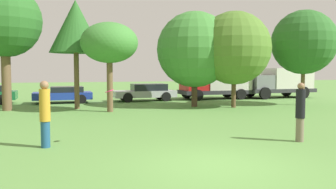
{
  "coord_description": "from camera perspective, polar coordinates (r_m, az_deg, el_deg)",
  "views": [
    {
      "loc": [
        -3.32,
        -7.45,
        2.22
      ],
      "look_at": [
        -0.19,
        3.53,
        1.43
      ],
      "focal_mm": 37.56,
      "sensor_mm": 36.0,
      "label": 1
    }
  ],
  "objects": [
    {
      "name": "ground_plane",
      "position": [
        8.45,
        7.97,
        -11.31
      ],
      "size": [
        120.0,
        120.0,
        0.0
      ],
      "primitive_type": "plane",
      "color": "#5B8E42"
    },
    {
      "name": "person_thrower",
      "position": [
        10.66,
        -19.34,
        -2.85
      ],
      "size": [
        0.3,
        0.3,
        1.92
      ],
      "rotation": [
        0.0,
        0.0,
        -0.17
      ],
      "color": "navy",
      "rests_on": "ground"
    },
    {
      "name": "person_catcher",
      "position": [
        11.65,
        20.67,
        -2.58
      ],
      "size": [
        0.29,
        0.29,
        1.84
      ],
      "rotation": [
        0.0,
        0.0,
        2.97
      ],
      "color": "#726651",
      "rests_on": "ground"
    },
    {
      "name": "frisbee",
      "position": [
        10.45,
        -9.49,
        0.57
      ],
      "size": [
        0.26,
        0.27,
        0.12
      ],
      "color": "#F21E72"
    },
    {
      "name": "tree_1",
      "position": [
        21.39,
        -25.0,
        10.68
      ],
      "size": [
        3.94,
        3.94,
        6.88
      ],
      "color": "brown",
      "rests_on": "ground"
    },
    {
      "name": "tree_2",
      "position": [
        20.94,
        -14.75,
        10.57
      ],
      "size": [
        2.99,
        2.99,
        6.21
      ],
      "color": "brown",
      "rests_on": "ground"
    },
    {
      "name": "tree_3",
      "position": [
        19.0,
        -9.5,
        8.2
      ],
      "size": [
        3.03,
        3.03,
        4.75
      ],
      "color": "brown",
      "rests_on": "ground"
    },
    {
      "name": "tree_4",
      "position": [
        21.44,
        4.35,
        7.27
      ],
      "size": [
        4.58,
        4.58,
        5.76
      ],
      "color": "#473323",
      "rests_on": "ground"
    },
    {
      "name": "tree_5",
      "position": [
        21.27,
        10.69,
        7.4
      ],
      "size": [
        4.33,
        4.33,
        5.69
      ],
      "color": "brown",
      "rests_on": "ground"
    },
    {
      "name": "tree_6",
      "position": [
        24.04,
        21.18,
        7.89
      ],
      "size": [
        4.06,
        4.06,
        6.02
      ],
      "color": "brown",
      "rests_on": "ground"
    },
    {
      "name": "parked_car_blue",
      "position": [
        24.88,
        -16.55,
        0.04
      ],
      "size": [
        3.88,
        2.04,
        1.11
      ],
      "rotation": [
        0.0,
        0.0,
        3.17
      ],
      "color": "#1E389E",
      "rests_on": "ground"
    },
    {
      "name": "parked_car_silver",
      "position": [
        25.47,
        -3.61,
        0.44
      ],
      "size": [
        4.5,
        1.96,
        1.24
      ],
      "rotation": [
        0.0,
        0.0,
        3.17
      ],
      "color": "#B2B2B7",
      "rests_on": "ground"
    },
    {
      "name": "delivery_truck_red",
      "position": [
        27.44,
        7.78,
        1.61
      ],
      "size": [
        5.71,
        2.67,
        1.94
      ],
      "rotation": [
        0.0,
        0.0,
        3.17
      ],
      "color": "#2D2D33",
      "rests_on": "ground"
    },
    {
      "name": "delivery_truck_grey",
      "position": [
        29.82,
        17.72,
        2.01
      ],
      "size": [
        5.7,
        2.59,
        2.38
      ],
      "rotation": [
        0.0,
        0.0,
        3.17
      ],
      "color": "#2D2D33",
      "rests_on": "ground"
    }
  ]
}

